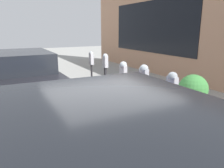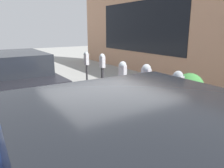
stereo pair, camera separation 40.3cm
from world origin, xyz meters
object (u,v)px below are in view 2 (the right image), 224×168
at_px(parking_meter_second, 146,85).
at_px(parking_meter_middle, 123,78).
at_px(planter_box, 188,99).
at_px(parking_meter_nearest, 176,98).
at_px(parking_meter_farthest, 87,66).
at_px(parking_meter_fourth, 102,74).
at_px(parked_car_middle, 12,77).

relative_size(parking_meter_second, parking_meter_middle, 1.04).
xyz_separation_m(parking_meter_second, planter_box, (0.18, -1.57, -0.63)).
relative_size(parking_meter_nearest, parking_meter_farthest, 0.98).
distance_m(parking_meter_nearest, parking_meter_farthest, 3.25).
xyz_separation_m(parking_meter_nearest, parking_meter_farthest, (3.25, -0.02, 0.07)).
xyz_separation_m(parking_meter_fourth, parking_meter_farthest, (0.81, 0.04, 0.11)).
bearing_deg(parking_meter_nearest, parking_meter_second, -1.03).
bearing_deg(parking_meter_second, parked_car_middle, 29.10).
xyz_separation_m(parking_meter_second, parking_meter_farthest, (2.50, -0.01, 0.01)).
distance_m(parking_meter_middle, parking_meter_fourth, 0.87).
xyz_separation_m(parking_meter_second, parking_meter_middle, (0.82, -0.05, -0.03)).
height_order(parking_meter_nearest, parking_meter_fourth, parking_meter_fourth).
bearing_deg(parking_meter_second, parking_meter_farthest, -0.17).
height_order(parking_meter_nearest, parking_meter_farthest, parking_meter_farthest).
distance_m(parking_meter_second, parking_meter_fourth, 1.69).
bearing_deg(parking_meter_nearest, parking_meter_fourth, -1.40).
distance_m(parking_meter_second, planter_box, 1.70).
bearing_deg(parking_meter_fourth, parking_meter_nearest, 178.60).
height_order(parking_meter_middle, planter_box, parking_meter_middle).
bearing_deg(parked_car_middle, parking_meter_middle, -142.66).
distance_m(parking_meter_fourth, parked_car_middle, 2.48).
xyz_separation_m(parking_meter_fourth, planter_box, (-1.51, -1.52, -0.54)).
height_order(parking_meter_nearest, parking_meter_middle, parking_meter_nearest).
bearing_deg(parking_meter_farthest, parking_meter_fourth, -177.24).
height_order(parking_meter_second, parking_meter_farthest, parking_meter_farthest).
height_order(parking_meter_second, parking_meter_fourth, parking_meter_fourth).
bearing_deg(parked_car_middle, parking_meter_farthest, -113.51).
height_order(parking_meter_middle, parked_car_middle, parked_car_middle).
xyz_separation_m(parking_meter_middle, parking_meter_fourth, (0.87, 0.01, -0.07)).
distance_m(planter_box, parked_car_middle, 4.63).
bearing_deg(parked_car_middle, parking_meter_fourth, -130.52).
bearing_deg(parked_car_middle, parking_meter_nearest, -155.77).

